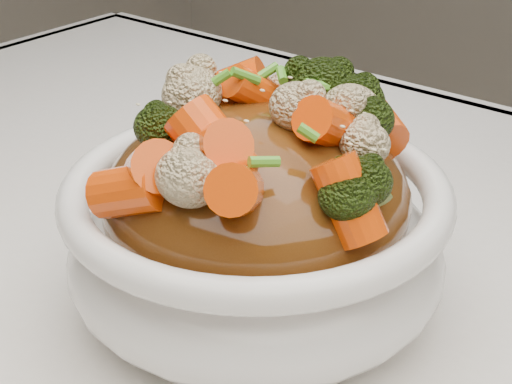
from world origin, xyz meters
The scene contains 8 objects.
tablecloth centered at (0.00, 0.00, 0.73)m, with size 1.20×0.80×0.04m, color white.
bowl centered at (-0.04, 0.00, 0.79)m, with size 0.22×0.22×0.09m, color white, non-canonical shape.
sauce_base centered at (-0.04, 0.00, 0.82)m, with size 0.18×0.18×0.10m, color #4E290D.
carrots centered at (-0.04, 0.00, 0.89)m, with size 0.18×0.18×0.05m, color #ED4A07, non-canonical shape.
broccoli centered at (-0.04, 0.00, 0.89)m, with size 0.18×0.18×0.05m, color black, non-canonical shape.
cauliflower centered at (-0.04, 0.00, 0.88)m, with size 0.18×0.18×0.04m, color beige, non-canonical shape.
scallions centered at (-0.04, 0.00, 0.89)m, with size 0.13×0.13×0.02m, color #489422, non-canonical shape.
sesame_seeds centered at (-0.04, 0.00, 0.89)m, with size 0.16×0.16×0.01m, color beige, non-canonical shape.
Camera 1 is at (0.20, -0.30, 1.04)m, focal length 55.00 mm.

